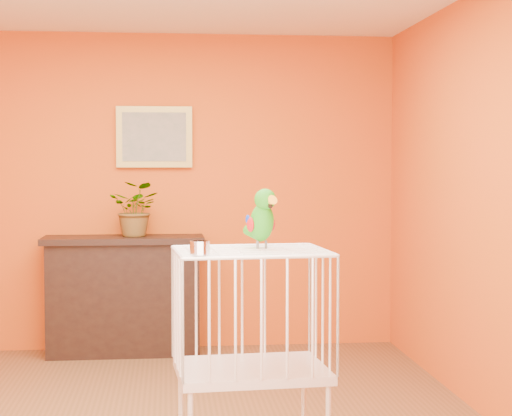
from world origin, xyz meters
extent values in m
plane|color=#D24D13|center=(0.00, 2.25, 1.30)|extent=(4.00, 0.00, 4.00)
plane|color=#D24D13|center=(0.00, -2.25, 1.30)|extent=(4.00, 0.00, 4.00)
plane|color=#D24D13|center=(2.00, 0.00, 1.30)|extent=(0.00, 4.50, 4.50)
cube|color=black|center=(-0.25, 2.03, 0.45)|extent=(1.20, 0.40, 0.90)
cube|color=black|center=(-0.25, 2.03, 0.92)|extent=(1.28, 0.46, 0.05)
cube|color=black|center=(-0.25, 1.85, 0.45)|extent=(0.84, 0.02, 0.45)
cube|color=#591F19|center=(-0.50, 1.98, 0.35)|extent=(0.05, 0.18, 0.28)
cube|color=#314E27|center=(-0.42, 1.98, 0.35)|extent=(0.05, 0.18, 0.28)
cube|color=#591F19|center=(-0.33, 1.98, 0.35)|extent=(0.05, 0.18, 0.28)
cube|color=#314E27|center=(-0.23, 1.98, 0.35)|extent=(0.05, 0.18, 0.28)
cube|color=#591F19|center=(-0.13, 1.98, 0.35)|extent=(0.05, 0.18, 0.28)
imported|color=#26722D|center=(-0.14, 2.06, 1.12)|extent=(0.51, 0.54, 0.34)
cube|color=#A18939|center=(0.00, 2.22, 1.75)|extent=(0.62, 0.03, 0.50)
cube|color=gray|center=(0.00, 2.21, 1.75)|extent=(0.52, 0.01, 0.40)
cube|color=white|center=(0.51, -0.74, 0.52)|extent=(0.76, 0.60, 0.04)
cube|color=white|center=(0.51, -0.74, 1.11)|extent=(0.76, 0.60, 0.01)
cylinder|color=white|center=(0.17, -0.52, 0.25)|extent=(0.03, 0.03, 0.50)
cylinder|color=white|center=(0.81, -0.47, 0.25)|extent=(0.03, 0.03, 0.50)
cylinder|color=silver|center=(0.25, -0.97, 1.15)|extent=(0.09, 0.09, 0.06)
cylinder|color=#59544C|center=(0.55, -0.69, 1.13)|extent=(0.01, 0.01, 0.04)
cylinder|color=#59544C|center=(0.59, -0.67, 1.13)|extent=(0.01, 0.01, 0.04)
ellipsoid|color=#18870F|center=(0.57, -0.68, 1.24)|extent=(0.17, 0.20, 0.22)
ellipsoid|color=#18870F|center=(0.58, -0.71, 1.36)|extent=(0.14, 0.14, 0.11)
cone|color=orange|center=(0.60, -0.76, 1.35)|extent=(0.07, 0.08, 0.07)
cone|color=black|center=(0.60, -0.74, 1.33)|extent=(0.03, 0.03, 0.03)
sphere|color=black|center=(0.55, -0.74, 1.37)|extent=(0.02, 0.02, 0.02)
sphere|color=black|center=(0.62, -0.71, 1.37)|extent=(0.02, 0.02, 0.02)
ellipsoid|color=#A50C0C|center=(0.51, -0.69, 1.23)|extent=(0.05, 0.07, 0.07)
ellipsoid|color=navy|center=(0.62, -0.65, 1.23)|extent=(0.05, 0.07, 0.07)
cone|color=#18870F|center=(0.54, -0.61, 1.17)|extent=(0.12, 0.16, 0.12)
camera|label=1|loc=(0.11, -4.86, 1.53)|focal=60.00mm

